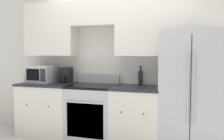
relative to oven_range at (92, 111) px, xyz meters
name	(u,v)px	position (x,y,z in m)	size (l,w,h in m)	color
wall_back	(118,46)	(0.36, 0.27, 1.06)	(8.00, 0.39, 2.60)	silver
lower_cabinets_left	(48,108)	(-0.83, 0.00, 0.00)	(0.93, 0.64, 0.89)	silver
lower_cabinets_right	(137,115)	(0.74, 0.00, 0.00)	(0.74, 0.64, 0.89)	silver
oven_range	(92,111)	(0.00, 0.00, 0.00)	(0.75, 0.65, 1.05)	#B7B7BC
refrigerator	(191,90)	(1.53, 0.04, 0.41)	(0.86, 0.74, 1.73)	#B7B7BC
microwave	(41,74)	(-0.99, 0.06, 0.59)	(0.45, 0.39, 0.30)	#B7B7BC
bottle	(140,77)	(0.75, 0.22, 0.56)	(0.07, 0.07, 0.31)	black
coffee_maker	(66,75)	(-0.56, 0.16, 0.56)	(0.17, 0.27, 0.26)	black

